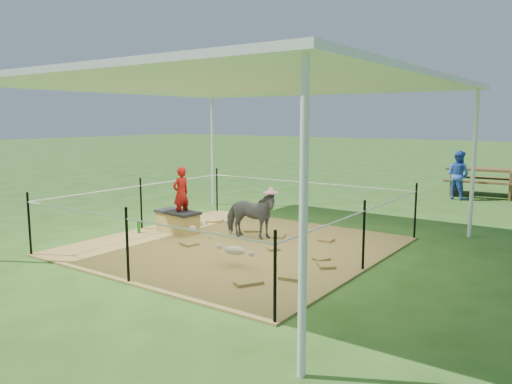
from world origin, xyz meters
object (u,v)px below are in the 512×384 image
Objects in this scene: pony at (250,215)px; straw_bale at (178,223)px; picnic_table_near at (482,182)px; foal at (235,249)px; woman at (181,188)px; green_bottle at (139,227)px; distant_person at (458,175)px.

straw_bale is at bearing 92.62° from pony.
straw_bale is 8.93m from picnic_table_near.
straw_bale is at bearing -119.29° from picnic_table_near.
foal reaches higher than straw_bale.
woman is at bearing 0.00° from straw_bale.
straw_bale is at bearing 39.29° from green_bottle.
straw_bale is 0.71m from green_bottle.
distant_person is at bearing -117.99° from picnic_table_near.
woman is 1.07m from green_bottle.
distant_person is (3.10, 7.16, -0.22)m from woman.
distant_person is (1.83, 6.77, 0.19)m from pony.
woman reaches higher than distant_person.
pony is 0.77× the size of distant_person.
distant_person reaches higher than foal.
distant_person reaches higher than picnic_table_near.
straw_bale is 0.44× the size of picnic_table_near.
distant_person reaches higher than straw_bale.
pony is 0.54× the size of picnic_table_near.
woman reaches higher than green_bottle.
straw_bale is 7.86m from distant_person.
foal is at bearing -104.48° from picnic_table_near.
woman is 0.75× the size of distant_person.
pony reaches higher than straw_bale.
distant_person is at bearing 163.18° from woman.
pony reaches higher than green_bottle.
woman is 1.39m from pony.
pony is 7.02m from distant_person.
straw_bale is 0.90× the size of foal.
straw_bale is 1.44m from pony.
pony is 1.11× the size of foal.
woman is 4.32× the size of green_bottle.
foal is (2.69, -0.61, 0.14)m from green_bottle.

